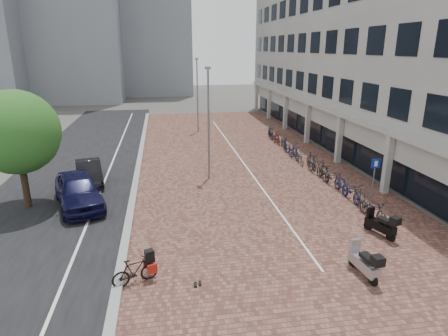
{
  "coord_description": "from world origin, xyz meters",
  "views": [
    {
      "loc": [
        -3.31,
        -14.36,
        7.83
      ],
      "look_at": [
        0.0,
        6.0,
        1.3
      ],
      "focal_mm": 30.61,
      "sensor_mm": 36.0,
      "label": 1
    }
  ],
  "objects_px": {
    "car_navy": "(78,190)",
    "car_dark": "(89,172)",
    "scooter_front": "(364,261)",
    "scooter_mid": "(381,224)",
    "parking_sign": "(374,173)",
    "hero_bike": "(135,271)"
  },
  "relations": [
    {
      "from": "hero_bike",
      "to": "scooter_front",
      "type": "xyz_separation_m",
      "value": [
        8.0,
        -0.83,
        0.09
      ]
    },
    {
      "from": "car_navy",
      "to": "parking_sign",
      "type": "distance_m",
      "value": 15.37
    },
    {
      "from": "car_navy",
      "to": "scooter_mid",
      "type": "bearing_deg",
      "value": -40.91
    },
    {
      "from": "scooter_front",
      "to": "scooter_mid",
      "type": "relative_size",
      "value": 1.03
    },
    {
      "from": "car_navy",
      "to": "car_dark",
      "type": "xyz_separation_m",
      "value": [
        -0.08,
        3.62,
        -0.19
      ]
    },
    {
      "from": "car_dark",
      "to": "parking_sign",
      "type": "height_order",
      "value": "parking_sign"
    },
    {
      "from": "car_navy",
      "to": "scooter_mid",
      "type": "relative_size",
      "value": 3.01
    },
    {
      "from": "scooter_front",
      "to": "parking_sign",
      "type": "distance_m",
      "value": 7.68
    },
    {
      "from": "car_navy",
      "to": "parking_sign",
      "type": "height_order",
      "value": "parking_sign"
    },
    {
      "from": "hero_bike",
      "to": "scooter_mid",
      "type": "distance_m",
      "value": 10.43
    },
    {
      "from": "car_dark",
      "to": "hero_bike",
      "type": "relative_size",
      "value": 2.41
    },
    {
      "from": "scooter_mid",
      "to": "parking_sign",
      "type": "bearing_deg",
      "value": 45.74
    },
    {
      "from": "scooter_front",
      "to": "hero_bike",
      "type": "bearing_deg",
      "value": 168.81
    },
    {
      "from": "car_navy",
      "to": "car_dark",
      "type": "relative_size",
      "value": 1.24
    },
    {
      "from": "car_dark",
      "to": "scooter_front",
      "type": "xyz_separation_m",
      "value": [
        11.34,
        -11.88,
        -0.07
      ]
    },
    {
      "from": "car_navy",
      "to": "car_dark",
      "type": "height_order",
      "value": "car_navy"
    },
    {
      "from": "parking_sign",
      "to": "hero_bike",
      "type": "bearing_deg",
      "value": -154.49
    },
    {
      "from": "car_navy",
      "to": "scooter_front",
      "type": "height_order",
      "value": "car_navy"
    },
    {
      "from": "hero_bike",
      "to": "scooter_front",
      "type": "bearing_deg",
      "value": -116.12
    },
    {
      "from": "scooter_front",
      "to": "parking_sign",
      "type": "bearing_deg",
      "value": 53.04
    },
    {
      "from": "car_navy",
      "to": "scooter_mid",
      "type": "height_order",
      "value": "car_navy"
    },
    {
      "from": "car_navy",
      "to": "hero_bike",
      "type": "height_order",
      "value": "car_navy"
    }
  ]
}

